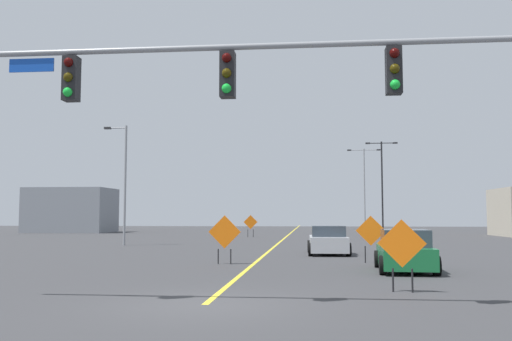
% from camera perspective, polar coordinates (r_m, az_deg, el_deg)
% --- Properties ---
extents(ground, '(171.80, 171.80, 0.00)m').
position_cam_1_polar(ground, '(12.63, -5.28, -13.59)').
color(ground, '#38383A').
extents(road_centre_stripe, '(0.16, 95.44, 0.01)m').
position_cam_1_polar(road_centre_stripe, '(60.05, 3.52, -6.48)').
color(road_centre_stripe, yellow).
rests_on(road_centre_stripe, ground).
extents(traffic_signal_assembly, '(14.91, 0.44, 6.28)m').
position_cam_1_polar(traffic_signal_assembly, '(12.56, 5.42, 8.57)').
color(traffic_signal_assembly, gray).
rests_on(traffic_signal_assembly, ground).
extents(street_lamp_mid_left, '(1.58, 0.24, 7.93)m').
position_cam_1_polar(street_lamp_mid_left, '(37.67, -13.46, -0.87)').
color(street_lamp_mid_left, gray).
rests_on(street_lamp_mid_left, ground).
extents(street_lamp_far_right, '(3.76, 0.24, 9.55)m').
position_cam_1_polar(street_lamp_far_right, '(64.24, 11.08, -1.31)').
color(street_lamp_far_right, gray).
rests_on(street_lamp_far_right, ground).
extents(street_lamp_far_left, '(3.10, 0.24, 9.19)m').
position_cam_1_polar(street_lamp_far_left, '(55.58, 12.84, -1.03)').
color(street_lamp_far_left, black).
rests_on(street_lamp_far_left, ground).
extents(construction_sign_left_shoulder, '(1.26, 0.13, 1.98)m').
position_cam_1_polar(construction_sign_left_shoulder, '(50.10, -0.57, -5.43)').
color(construction_sign_left_shoulder, orange).
rests_on(construction_sign_left_shoulder, ground).
extents(construction_sign_right_lane, '(1.23, 0.27, 1.95)m').
position_cam_1_polar(construction_sign_right_lane, '(23.65, 11.73, -6.32)').
color(construction_sign_right_lane, orange).
rests_on(construction_sign_right_lane, ground).
extents(construction_sign_right_shoulder, '(1.34, 0.12, 1.97)m').
position_cam_1_polar(construction_sign_right_shoulder, '(22.68, -3.25, -6.52)').
color(construction_sign_right_shoulder, orange).
rests_on(construction_sign_right_shoulder, ground).
extents(construction_sign_left_lane, '(1.22, 0.29, 1.87)m').
position_cam_1_polar(construction_sign_left_lane, '(14.94, 14.77, -7.58)').
color(construction_sign_left_lane, orange).
rests_on(construction_sign_left_lane, ground).
extents(car_silver_passing, '(2.12, 3.98, 1.44)m').
position_cam_1_polar(car_silver_passing, '(28.51, 7.43, -7.22)').
color(car_silver_passing, '#B7BABF').
rests_on(car_silver_passing, ground).
extents(car_green_approaching, '(2.12, 3.91, 1.47)m').
position_cam_1_polar(car_green_approaching, '(20.44, 15.06, -8.09)').
color(car_green_approaching, '#196B38').
rests_on(car_green_approaching, ground).
extents(roadside_building_west, '(9.15, 6.13, 5.04)m').
position_cam_1_polar(roadside_building_west, '(67.04, -18.48, -3.90)').
color(roadside_building_west, gray).
rests_on(roadside_building_west, ground).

